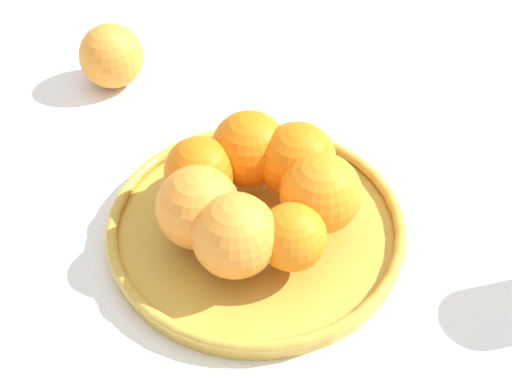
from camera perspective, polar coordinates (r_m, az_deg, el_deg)
ground_plane at (r=0.75m, az=0.00°, el=-3.47°), size 4.00×4.00×0.00m
fruit_bowl at (r=0.74m, az=0.00°, el=-2.82°), size 0.31×0.31×0.03m
orange_pile at (r=0.71m, az=-0.04°, el=0.14°), size 0.20×0.20×0.08m
stray_orange at (r=0.95m, az=-11.49°, el=10.61°), size 0.08×0.08×0.08m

